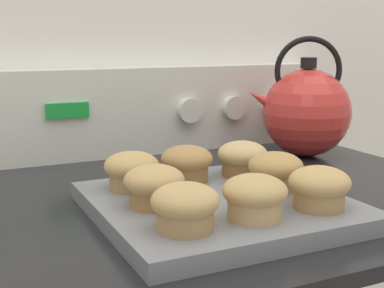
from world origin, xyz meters
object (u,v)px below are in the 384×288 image
object	(u,v)px
muffin_pan	(218,206)
muffin_r2_c1	(187,163)
muffin_r0_c0	(185,206)
muffin_r2_c0	(132,170)
muffin_r0_c1	(255,196)
muffin_r1_c2	(275,170)
muffin_r0_c2	(319,187)
muffin_r2_c2	(242,158)
muffin_r1_c0	(154,185)
tea_kettle	(306,111)

from	to	relation	value
muffin_pan	muffin_r2_c1	distance (m)	0.10
muffin_r0_c0	muffin_r2_c0	bearing A→B (deg)	89.79
muffin_r0_c1	muffin_r1_c2	size ratio (longest dim) A/B	1.00
muffin_r0_c2	muffin_r2_c2	distance (m)	0.17
muffin_r1_c0	muffin_r0_c0	bearing A→B (deg)	-90.32
muffin_r1_c2	muffin_r2_c2	bearing A→B (deg)	90.46
muffin_pan	tea_kettle	bearing A→B (deg)	36.84
muffin_r0_c0	muffin_r1_c0	xyz separation A→B (m)	(0.00, 0.09, 0.00)
muffin_r0_c2	muffin_r1_c2	xyz separation A→B (m)	(-0.00, 0.09, 0.00)
muffin_r2_c1	muffin_r2_c2	size ratio (longest dim) A/B	1.00
muffin_r1_c0	muffin_r2_c1	size ratio (longest dim) A/B	1.00
muffin_r2_c0	muffin_r2_c2	bearing A→B (deg)	-0.08
muffin_r0_c2	tea_kettle	bearing A→B (deg)	55.32
muffin_pan	muffin_r0_c0	xyz separation A→B (m)	(-0.09, -0.09, 0.04)
muffin_pan	tea_kettle	distance (m)	0.40
muffin_r0_c1	muffin_r1_c0	size ratio (longest dim) A/B	1.00
muffin_r0_c2	muffin_r1_c0	distance (m)	0.20
muffin_r2_c0	muffin_r2_c1	world-z (taller)	same
muffin_r2_c2	tea_kettle	world-z (taller)	tea_kettle
muffin_r0_c1	tea_kettle	size ratio (longest dim) A/B	0.33
muffin_r1_c0	muffin_r1_c2	world-z (taller)	same
muffin_pan	muffin_r2_c2	xyz separation A→B (m)	(0.09, 0.09, 0.04)
muffin_r0_c2	muffin_r2_c2	size ratio (longest dim) A/B	1.00
muffin_r0_c0	muffin_r0_c1	bearing A→B (deg)	-0.55
muffin_pan	muffin_r0_c1	distance (m)	0.10
muffin_pan	muffin_r0_c1	size ratio (longest dim) A/B	4.14
muffin_r0_c1	muffin_r1_c0	xyz separation A→B (m)	(-0.08, 0.09, 0.00)
muffin_r1_c0	muffin_r0_c1	bearing A→B (deg)	-47.10
muffin_r0_c2	tea_kettle	world-z (taller)	tea_kettle
muffin_r1_c2	tea_kettle	size ratio (longest dim) A/B	0.33
muffin_r2_c1	tea_kettle	xyz separation A→B (m)	(0.31, 0.14, 0.04)
muffin_r0_c0	muffin_r1_c0	world-z (taller)	same
muffin_r0_c0	muffin_r0_c2	bearing A→B (deg)	-0.46
muffin_r1_c2	muffin_r0_c2	bearing A→B (deg)	-88.88
muffin_r0_c1	muffin_r0_c2	xyz separation A→B (m)	(0.09, -0.00, 0.00)
muffin_r0_c2	muffin_pan	bearing A→B (deg)	135.05
muffin_r0_c0	muffin_r0_c1	xyz separation A→B (m)	(0.08, -0.00, 0.00)
muffin_r0_c1	muffin_r2_c1	xyz separation A→B (m)	(-0.00, 0.18, 0.00)
muffin_r2_c2	tea_kettle	distance (m)	0.27
muffin_r1_c0	muffin_r1_c2	distance (m)	0.17
muffin_r0_c0	muffin_r1_c2	size ratio (longest dim) A/B	1.00
muffin_r1_c0	muffin_r2_c2	xyz separation A→B (m)	(0.17, 0.08, 0.00)
muffin_r2_c1	muffin_r1_c0	bearing A→B (deg)	-133.60
muffin_r1_c0	tea_kettle	size ratio (longest dim) A/B	0.33
muffin_r0_c0	muffin_r2_c2	distance (m)	0.24
muffin_r2_c0	muffin_pan	bearing A→B (deg)	-45.16
muffin_r0_c0	muffin_r1_c2	distance (m)	0.19
muffin_r2_c1	muffin_r0_c0	bearing A→B (deg)	-115.35
muffin_r0_c1	muffin_r0_c0	bearing A→B (deg)	179.45
muffin_r0_c0	muffin_r2_c1	bearing A→B (deg)	64.65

